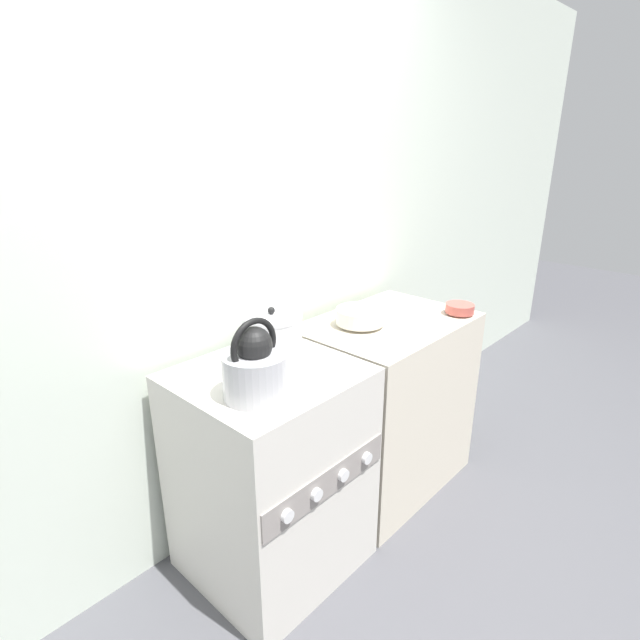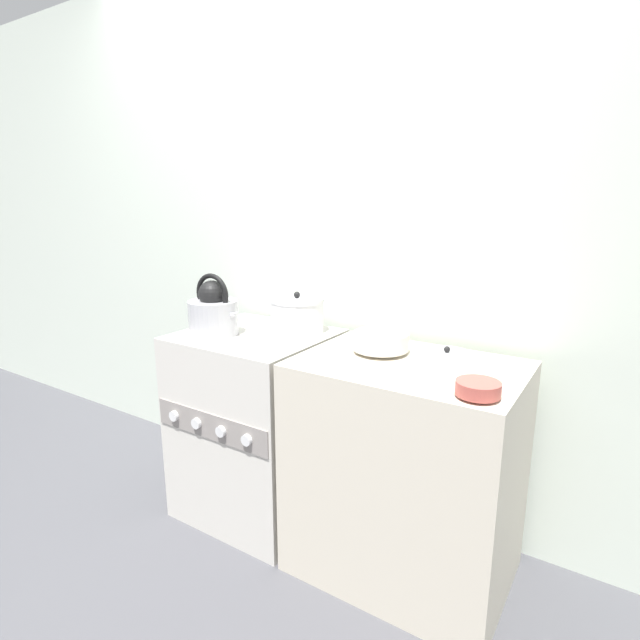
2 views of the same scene
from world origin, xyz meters
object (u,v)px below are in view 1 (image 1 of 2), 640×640
Objects in this scene: small_ceramic_bowl at (460,308)px; loose_pot_lid at (371,307)px; cooking_pot at (272,332)px; stove at (272,472)px; enamel_bowl at (360,316)px; kettle at (256,367)px.

loose_pot_lid is (-0.21, 0.35, -0.02)m from small_ceramic_bowl.
cooking_pot is 1.79× the size of small_ceramic_bowl.
enamel_bowl is at bearing 4.70° from stove.
stove is at bearing 168.95° from small_ceramic_bowl.
kettle is 0.73m from enamel_bowl.
enamel_bowl is 0.50m from small_ceramic_bowl.
kettle is 1.26× the size of enamel_bowl.
enamel_bowl is at bearing 150.50° from small_ceramic_bowl.
kettle is (-0.13, -0.10, 0.52)m from stove.
small_ceramic_bowl is at bearing -11.05° from stove.
cooking_pot is at bearing 169.87° from enamel_bowl.
loose_pot_lid is (0.66, 0.03, -0.07)m from cooking_pot.
small_ceramic_bowl is at bearing -20.34° from cooking_pot.
kettle reaches higher than loose_pot_lid.
cooking_pot is 1.27× the size of loose_pot_lid.
small_ceramic_bowl is (1.01, -0.20, 0.44)m from stove.
loose_pot_lid is at bearing 11.04° from stove.
enamel_bowl is (0.71, 0.15, -0.05)m from kettle.
enamel_bowl is at bearing -10.13° from cooking_pot.
enamel_bowl is (0.58, 0.05, 0.46)m from stove.
kettle is 2.01× the size of small_ceramic_bowl.
kettle reaches higher than small_ceramic_bowl.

